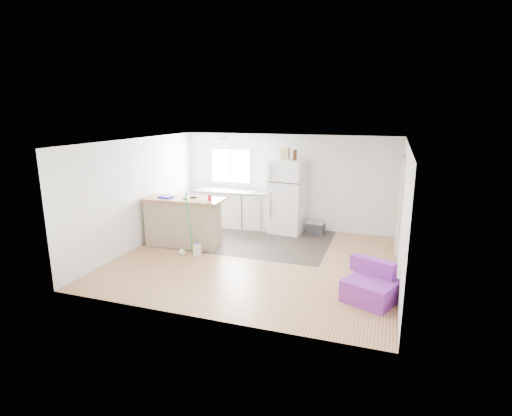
{
  "coord_description": "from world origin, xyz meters",
  "views": [
    {
      "loc": [
        2.49,
        -7.28,
        2.98
      ],
      "look_at": [
        -0.23,
        0.7,
        0.91
      ],
      "focal_mm": 28.0,
      "sensor_mm": 36.0,
      "label": 1
    }
  ],
  "objects_px": {
    "kitchen_cabinets": "(237,208)",
    "blue_tray": "(166,197)",
    "cooler": "(316,227)",
    "cardboard_box": "(285,153)",
    "bottle_left": "(294,155)",
    "peninsula": "(183,222)",
    "mop": "(184,245)",
    "cleaner_jug": "(197,250)",
    "red_cup": "(210,198)",
    "refrigerator": "(288,196)",
    "purple_seat": "(371,287)",
    "bottle_right": "(295,155)"
  },
  "relations": [
    {
      "from": "kitchen_cabinets",
      "to": "purple_seat",
      "type": "bearing_deg",
      "value": -45.27
    },
    {
      "from": "refrigerator",
      "to": "bottle_right",
      "type": "xyz_separation_m",
      "value": [
        0.18,
        -0.05,
        1.03
      ]
    },
    {
      "from": "mop",
      "to": "red_cup",
      "type": "distance_m",
      "value": 1.14
    },
    {
      "from": "peninsula",
      "to": "cooler",
      "type": "bearing_deg",
      "value": 30.73
    },
    {
      "from": "peninsula",
      "to": "cleaner_jug",
      "type": "relative_size",
      "value": 5.89
    },
    {
      "from": "cooler",
      "to": "purple_seat",
      "type": "xyz_separation_m",
      "value": [
        1.49,
        -3.21,
        0.06
      ]
    },
    {
      "from": "mop",
      "to": "bottle_right",
      "type": "bearing_deg",
      "value": 39.19
    },
    {
      "from": "peninsula",
      "to": "cleaner_jug",
      "type": "bearing_deg",
      "value": -44.63
    },
    {
      "from": "mop",
      "to": "bottle_left",
      "type": "xyz_separation_m",
      "value": [
        1.81,
        2.26,
        1.71
      ]
    },
    {
      "from": "peninsula",
      "to": "bottle_right",
      "type": "height_order",
      "value": "bottle_right"
    },
    {
      "from": "purple_seat",
      "to": "blue_tray",
      "type": "relative_size",
      "value": 3.23
    },
    {
      "from": "bottle_right",
      "to": "cardboard_box",
      "type": "bearing_deg",
      "value": 175.73
    },
    {
      "from": "red_cup",
      "to": "bottle_right",
      "type": "distance_m",
      "value": 2.39
    },
    {
      "from": "kitchen_cabinets",
      "to": "bottle_left",
      "type": "height_order",
      "value": "bottle_left"
    },
    {
      "from": "cleaner_jug",
      "to": "bottle_right",
      "type": "height_order",
      "value": "bottle_right"
    },
    {
      "from": "red_cup",
      "to": "cardboard_box",
      "type": "xyz_separation_m",
      "value": [
        1.2,
        1.74,
        0.82
      ]
    },
    {
      "from": "bottle_right",
      "to": "peninsula",
      "type": "bearing_deg",
      "value": -141.24
    },
    {
      "from": "blue_tray",
      "to": "peninsula",
      "type": "bearing_deg",
      "value": 13.74
    },
    {
      "from": "bottle_right",
      "to": "cleaner_jug",
      "type": "bearing_deg",
      "value": -124.19
    },
    {
      "from": "bottle_right",
      "to": "red_cup",
      "type": "bearing_deg",
      "value": -130.26
    },
    {
      "from": "cooler",
      "to": "blue_tray",
      "type": "xyz_separation_m",
      "value": [
        -3.03,
        -1.88,
        0.94
      ]
    },
    {
      "from": "cleaner_jug",
      "to": "bottle_right",
      "type": "bearing_deg",
      "value": 61.23
    },
    {
      "from": "cooler",
      "to": "mop",
      "type": "relative_size",
      "value": 0.34
    },
    {
      "from": "kitchen_cabinets",
      "to": "cooler",
      "type": "relative_size",
      "value": 4.65
    },
    {
      "from": "kitchen_cabinets",
      "to": "cleaner_jug",
      "type": "distance_m",
      "value": 2.39
    },
    {
      "from": "mop",
      "to": "red_cup",
      "type": "height_order",
      "value": "mop"
    },
    {
      "from": "peninsula",
      "to": "red_cup",
      "type": "relative_size",
      "value": 15.1
    },
    {
      "from": "refrigerator",
      "to": "purple_seat",
      "type": "distance_m",
      "value": 3.94
    },
    {
      "from": "mop",
      "to": "cardboard_box",
      "type": "bearing_deg",
      "value": 43.55
    },
    {
      "from": "cardboard_box",
      "to": "bottle_right",
      "type": "xyz_separation_m",
      "value": [
        0.26,
        -0.02,
        -0.02
      ]
    },
    {
      "from": "purple_seat",
      "to": "cardboard_box",
      "type": "height_order",
      "value": "cardboard_box"
    },
    {
      "from": "refrigerator",
      "to": "blue_tray",
      "type": "distance_m",
      "value": 2.96
    },
    {
      "from": "peninsula",
      "to": "mop",
      "type": "bearing_deg",
      "value": -64.51
    },
    {
      "from": "peninsula",
      "to": "red_cup",
      "type": "height_order",
      "value": "red_cup"
    },
    {
      "from": "cardboard_box",
      "to": "bottle_right",
      "type": "distance_m",
      "value": 0.26
    },
    {
      "from": "cooler",
      "to": "cleaner_jug",
      "type": "relative_size",
      "value": 1.52
    },
    {
      "from": "red_cup",
      "to": "bottle_right",
      "type": "xyz_separation_m",
      "value": [
        1.46,
        1.72,
        0.79
      ]
    },
    {
      "from": "mop",
      "to": "cardboard_box",
      "type": "xyz_separation_m",
      "value": [
        1.57,
        2.31,
        1.74
      ]
    },
    {
      "from": "peninsula",
      "to": "mop",
      "type": "relative_size",
      "value": 1.31
    },
    {
      "from": "red_cup",
      "to": "bottle_left",
      "type": "distance_m",
      "value": 2.36
    },
    {
      "from": "cooler",
      "to": "mop",
      "type": "xyz_separation_m",
      "value": [
        -2.36,
        -2.37,
        0.06
      ]
    },
    {
      "from": "cooler",
      "to": "cardboard_box",
      "type": "xyz_separation_m",
      "value": [
        -0.79,
        -0.06,
        1.8
      ]
    },
    {
      "from": "cooler",
      "to": "purple_seat",
      "type": "distance_m",
      "value": 3.54
    },
    {
      "from": "kitchen_cabinets",
      "to": "blue_tray",
      "type": "distance_m",
      "value": 2.22
    },
    {
      "from": "red_cup",
      "to": "bottle_left",
      "type": "relative_size",
      "value": 0.48
    },
    {
      "from": "purple_seat",
      "to": "cleaner_jug",
      "type": "relative_size",
      "value": 3.15
    },
    {
      "from": "kitchen_cabinets",
      "to": "cardboard_box",
      "type": "height_order",
      "value": "cardboard_box"
    },
    {
      "from": "bottle_left",
      "to": "peninsula",
      "type": "bearing_deg",
      "value": -141.55
    },
    {
      "from": "kitchen_cabinets",
      "to": "bottle_left",
      "type": "relative_size",
      "value": 8.69
    },
    {
      "from": "cleaner_jug",
      "to": "refrigerator",
      "type": "bearing_deg",
      "value": 65.11
    }
  ]
}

